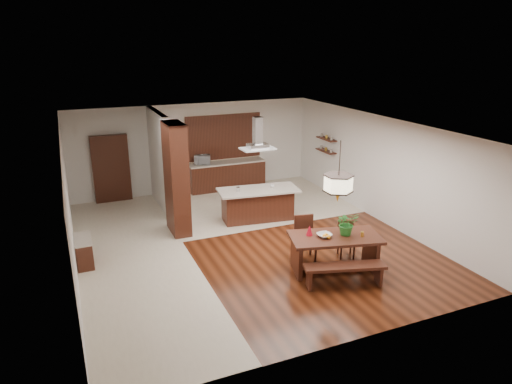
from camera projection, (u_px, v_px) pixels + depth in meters
name	position (u px, v px, depth m)	size (l,w,h in m)	color
room_shell	(244.00, 161.00, 10.91)	(9.00, 9.04, 2.92)	#351509
tile_hallway	(135.00, 259.00, 10.54)	(2.50, 9.00, 0.01)	beige
tile_kitchen	(253.00, 203.00, 14.20)	(5.50, 4.00, 0.01)	beige
soffit_band	(244.00, 127.00, 10.65)	(8.00, 9.00, 0.02)	#432710
partition_pier	(176.00, 179.00, 11.63)	(0.45, 1.00, 2.90)	black
partition_stub	(160.00, 160.00, 13.47)	(0.18, 2.40, 2.90)	silver
hallway_console	(84.00, 251.00, 10.22)	(0.37, 0.88, 0.63)	black
hallway_doorway	(111.00, 169.00, 14.07)	(1.10, 0.20, 2.10)	black
rear_counter	(227.00, 175.00, 15.45)	(2.60, 0.62, 0.95)	black
kitchen_window	(223.00, 137.00, 15.27)	(2.60, 0.08, 1.50)	brown
shelf_lower	(326.00, 151.00, 14.82)	(0.26, 0.90, 0.04)	black
shelf_upper	(326.00, 139.00, 14.69)	(0.26, 0.90, 0.04)	black
dining_table	(335.00, 245.00, 9.88)	(2.12, 1.43, 0.81)	black
dining_bench	(344.00, 275.00, 9.34)	(1.68, 0.37, 0.47)	black
dining_chair_left	(306.00, 239.00, 10.40)	(0.45, 0.45, 1.02)	black
dining_chair_right	(347.00, 240.00, 10.56)	(0.37, 0.37, 0.84)	black
pendant_lantern	(339.00, 172.00, 9.36)	(0.64, 0.64, 1.31)	#FFF1C3
foliage_plant	(347.00, 223.00, 9.81)	(0.47, 0.41, 0.53)	#256E24
fruit_bowl	(324.00, 235.00, 9.76)	(0.31, 0.31, 0.08)	#B9B2A2
napkin_cone	(309.00, 230.00, 9.82)	(0.14, 0.14, 0.23)	#B20C1E
gold_ornament	(362.00, 234.00, 9.78)	(0.07, 0.07, 0.10)	gold
kitchen_island	(258.00, 204.00, 12.75)	(2.32, 1.23, 0.91)	black
range_hood	(258.00, 133.00, 12.12)	(0.90, 0.55, 0.87)	silver
island_cup	(272.00, 186.00, 12.69)	(0.12, 0.12, 0.09)	silver
microwave	(202.00, 160.00, 14.97)	(0.52, 0.36, 0.29)	#BBBDC2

